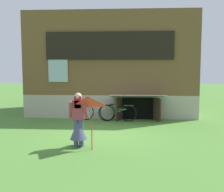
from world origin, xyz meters
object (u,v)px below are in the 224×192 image
(bicycle_green, at_px, (117,113))
(bicycle_silver, at_px, (97,112))
(kite, at_px, (88,109))
(person, at_px, (78,124))

(bicycle_green, height_order, bicycle_silver, bicycle_silver)
(kite, xyz_separation_m, bicycle_green, (0.62, 4.55, -0.86))
(kite, height_order, bicycle_silver, kite)
(kite, bearing_deg, bicycle_green, 82.27)
(bicycle_green, bearing_deg, kite, -94.84)
(bicycle_green, xyz_separation_m, bicycle_silver, (-0.95, 0.19, 0.01))
(bicycle_green, distance_m, bicycle_silver, 0.97)
(kite, distance_m, bicycle_green, 4.67)
(person, relative_size, kite, 1.12)
(bicycle_silver, bearing_deg, kite, -78.73)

